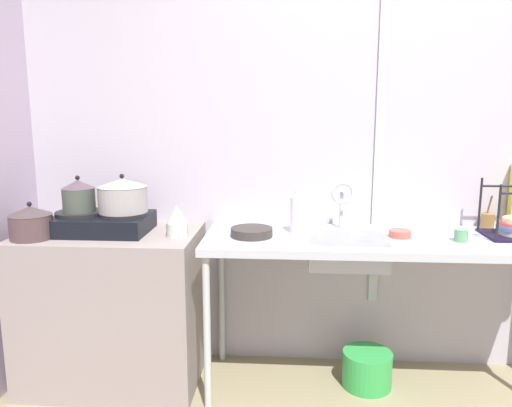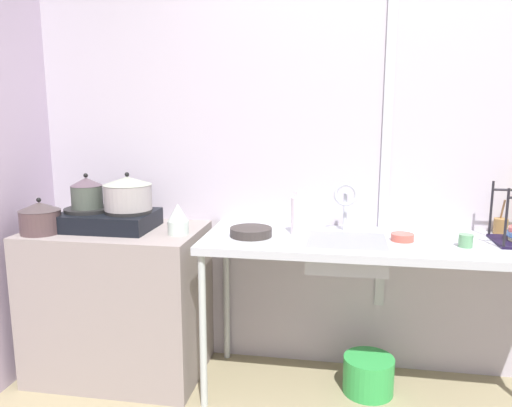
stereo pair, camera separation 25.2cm
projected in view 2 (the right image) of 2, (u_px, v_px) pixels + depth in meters
wall_back at (405, 148)px, 2.68m from camera, size 4.93×0.10×2.52m
wall_metal_strip at (387, 125)px, 2.62m from camera, size 0.05×0.01×2.02m
counter_concrete at (119, 301)px, 2.76m from camera, size 0.92×0.59×0.83m
counter_sink at (381, 251)px, 2.46m from camera, size 1.78×0.59×0.83m
stove at (109, 219)px, 2.68m from camera, size 0.49×0.35×0.11m
pot_on_left_burner at (87, 193)px, 2.67m from camera, size 0.17×0.17×0.19m
pot_on_right_burner at (128, 193)px, 2.63m from camera, size 0.26×0.26×0.20m
pot_beside_stove at (40, 218)px, 2.57m from camera, size 0.21×0.21×0.19m
percolator at (178, 219)px, 2.55m from camera, size 0.11×0.11×0.16m
sink_basin at (346, 253)px, 2.46m from camera, size 0.39×0.35×0.13m
faucet at (345, 199)px, 2.57m from camera, size 0.12×0.07×0.26m
frying_pan at (251, 232)px, 2.52m from camera, size 0.21×0.21×0.04m
cup_by_rack at (466, 241)px, 2.32m from camera, size 0.07×0.07×0.06m
small_bowl_on_drainboard at (402, 237)px, 2.43m from camera, size 0.11×0.11×0.04m
bottle_by_sink at (299, 215)px, 2.55m from camera, size 0.08×0.08×0.23m
utensil_jar at (501, 226)px, 2.57m from camera, size 0.07×0.07×0.18m
bucket_on_floor at (368, 375)px, 2.60m from camera, size 0.26×0.26×0.19m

